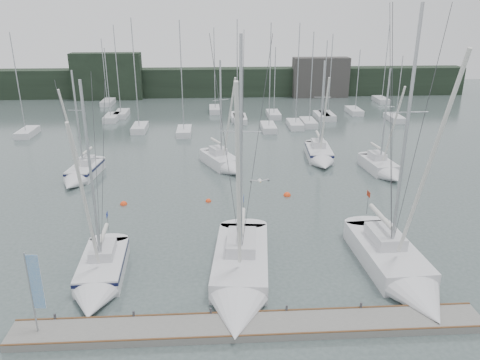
% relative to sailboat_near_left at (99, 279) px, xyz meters
% --- Properties ---
extents(ground, '(160.00, 160.00, 0.00)m').
position_rel_sailboat_near_left_xyz_m(ground, '(8.54, 0.56, -0.53)').
color(ground, '#42504F').
rests_on(ground, ground).
extents(dock, '(24.00, 2.00, 0.40)m').
position_rel_sailboat_near_left_xyz_m(dock, '(8.54, -4.44, -0.33)').
color(dock, '#63635E').
rests_on(dock, ground).
extents(far_treeline, '(90.00, 4.00, 5.00)m').
position_rel_sailboat_near_left_xyz_m(far_treeline, '(8.54, 62.56, 1.97)').
color(far_treeline, black).
rests_on(far_treeline, ground).
extents(far_building_left, '(12.00, 3.00, 8.00)m').
position_rel_sailboat_near_left_xyz_m(far_building_left, '(-11.46, 60.56, 3.47)').
color(far_building_left, black).
rests_on(far_building_left, ground).
extents(far_building_right, '(10.00, 3.00, 7.00)m').
position_rel_sailboat_near_left_xyz_m(far_building_right, '(26.54, 60.56, 2.97)').
color(far_building_right, '#3C3937').
rests_on(far_building_right, ground).
extents(mast_forest, '(54.59, 24.99, 14.35)m').
position_rel_sailboat_near_left_xyz_m(mast_forest, '(11.11, 42.76, -0.05)').
color(mast_forest, silver).
rests_on(mast_forest, ground).
extents(sailboat_near_left, '(2.95, 8.22, 12.80)m').
position_rel_sailboat_near_left_xyz_m(sailboat_near_left, '(0.00, 0.00, 0.00)').
color(sailboat_near_left, silver).
rests_on(sailboat_near_left, ground).
extents(sailboat_near_center, '(4.42, 11.86, 15.37)m').
position_rel_sailboat_near_left_xyz_m(sailboat_near_center, '(8.19, -0.94, 0.03)').
color(sailboat_near_center, silver).
rests_on(sailboat_near_center, ground).
extents(sailboat_near_right, '(3.70, 11.07, 16.85)m').
position_rel_sailboat_near_left_xyz_m(sailboat_near_right, '(17.88, -0.63, 0.08)').
color(sailboat_near_right, silver).
rests_on(sailboat_near_right, ground).
extents(sailboat_mid_a, '(3.08, 7.20, 10.89)m').
position_rel_sailboat_near_left_xyz_m(sailboat_mid_a, '(-5.76, 18.46, 0.02)').
color(sailboat_mid_a, silver).
rests_on(sailboat_mid_a, ground).
extents(sailboat_mid_c, '(4.91, 7.09, 11.45)m').
position_rel_sailboat_near_left_xyz_m(sailboat_mid_c, '(8.07, 20.82, 0.04)').
color(sailboat_mid_c, silver).
rests_on(sailboat_mid_c, ground).
extents(sailboat_mid_d, '(3.10, 7.84, 11.19)m').
position_rel_sailboat_near_left_xyz_m(sailboat_mid_d, '(18.22, 22.69, 0.03)').
color(sailboat_mid_d, silver).
rests_on(sailboat_mid_d, ground).
extents(sailboat_mid_e, '(2.99, 6.80, 10.88)m').
position_rel_sailboat_near_left_xyz_m(sailboat_mid_e, '(23.50, 18.19, 0.01)').
color(sailboat_mid_e, silver).
rests_on(sailboat_mid_e, ground).
extents(buoy_a, '(0.49, 0.49, 0.49)m').
position_rel_sailboat_near_left_xyz_m(buoy_a, '(6.35, 12.48, -0.53)').
color(buoy_a, '#FA4316').
rests_on(buoy_a, ground).
extents(buoy_b, '(0.65, 0.65, 0.65)m').
position_rel_sailboat_near_left_xyz_m(buoy_b, '(13.21, 13.37, -0.53)').
color(buoy_b, '#FA4316').
rests_on(buoy_b, ground).
extents(buoy_c, '(0.59, 0.59, 0.59)m').
position_rel_sailboat_near_left_xyz_m(buoy_c, '(-0.71, 12.27, -0.53)').
color(buoy_c, '#FA4316').
rests_on(buoy_c, ground).
extents(dock_banner, '(0.67, 0.13, 4.39)m').
position_rel_sailboat_near_left_xyz_m(dock_banner, '(-1.81, -4.44, 2.47)').
color(dock_banner, '#A6A9AE').
rests_on(dock_banner, dock).
extents(seagull, '(0.97, 0.44, 0.19)m').
position_rel_sailboat_near_left_xyz_m(seagull, '(9.25, -1.15, 6.36)').
color(seagull, silver).
rests_on(seagull, ground).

